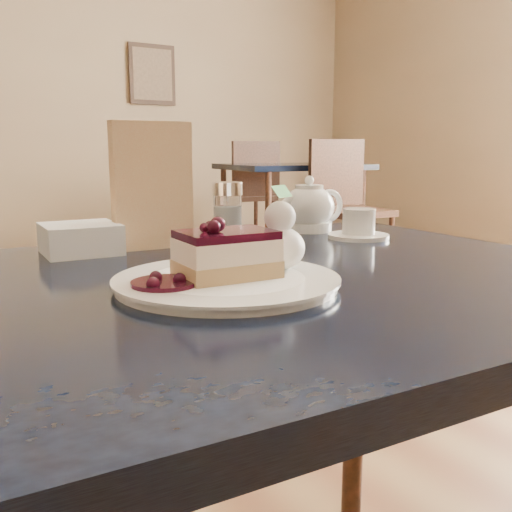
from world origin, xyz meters
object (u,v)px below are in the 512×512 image
cheesecake_slice (226,254)px  bg_table_far_right (292,253)px  main_table (211,335)px  dessert_plate (227,282)px  tea_set (318,212)px

cheesecake_slice → bg_table_far_right: 3.98m
main_table → dessert_plate: bearing=-90.0°
tea_set → bg_table_far_right: 3.50m
main_table → bg_table_far_right: bg_table_far_right is taller
cheesecake_slice → tea_set: (0.39, 0.32, 0.00)m
dessert_plate → tea_set: 0.50m
main_table → bg_table_far_right: bearing=55.5°
main_table → tea_set: bearing=37.2°
cheesecake_slice → bg_table_far_right: size_ratio=0.06×
dessert_plate → bg_table_far_right: (2.31, 3.16, -0.66)m
main_table → tea_set: size_ratio=4.96×
dessert_plate → tea_set: bearing=39.6°
dessert_plate → cheesecake_slice: cheesecake_slice is taller
tea_set → bg_table_far_right: (1.92, 2.84, -0.70)m
tea_set → cheesecake_slice: bearing=-140.4°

